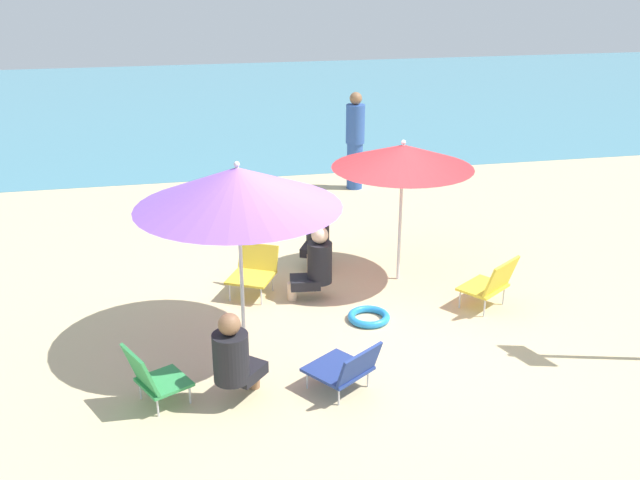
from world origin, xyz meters
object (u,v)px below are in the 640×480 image
umbrella_red (403,156)px  swim_ring (369,317)px  umbrella_purple (238,187)px  person_c (316,264)px  person_b (317,234)px  beach_chair_b (254,270)px  beach_chair_d (346,368)px  person_d (234,357)px  beach_chair_a (152,377)px  beach_chair_c (492,282)px  person_a (355,141)px

umbrella_red → swim_ring: size_ratio=3.76×
umbrella_purple → person_c: size_ratio=2.24×
umbrella_red → person_b: size_ratio=2.05×
beach_chair_b → beach_chair_d: bearing=41.2°
beach_chair_b → person_b: bearing=153.6°
umbrella_purple → swim_ring: size_ratio=4.27×
beach_chair_b → person_d: 2.41m
umbrella_purple → beach_chair_a: 2.00m
beach_chair_c → beach_chair_d: beach_chair_c is taller
person_b → person_d: size_ratio=0.95×
beach_chair_a → umbrella_red: bearing=9.6°
beach_chair_a → beach_chair_c: beach_chair_c is taller
umbrella_red → person_a: umbrella_red is taller
umbrella_red → person_c: umbrella_red is taller
person_b → person_c: (-0.22, -1.02, -0.00)m
umbrella_red → beach_chair_d: size_ratio=2.33×
swim_ring → beach_chair_c: bearing=-0.8°
umbrella_purple → beach_chair_b: size_ratio=2.75×
beach_chair_a → beach_chair_b: size_ratio=0.86×
person_c → swim_ring: bearing=131.6°
umbrella_purple → person_c: (0.99, 0.97, -1.33)m
beach_chair_a → swim_ring: (2.43, 1.24, -0.27)m
person_c → person_d: (-1.18, -2.03, 0.03)m
person_a → person_c: 4.66m
beach_chair_d → person_d: 1.08m
umbrella_red → umbrella_purple: (-2.16, -1.33, 0.14)m
person_b → swim_ring: 1.78m
beach_chair_d → person_a: size_ratio=0.46×
umbrella_purple → person_a: bearing=64.0°
person_c → person_d: person_d is taller
beach_chair_c → person_d: person_d is taller
beach_chair_d → person_c: bearing=-38.5°
beach_chair_b → swim_ring: bearing=77.2°
person_c → person_d: 2.35m
swim_ring → umbrella_purple: bearing=-169.2°
beach_chair_b → beach_chair_d: (0.59, -2.40, -0.04)m
beach_chair_a → beach_chair_c: size_ratio=0.88×
beach_chair_b → beach_chair_c: bearing=96.3°
beach_chair_c → beach_chair_d: (-2.11, -1.37, -0.08)m
beach_chair_a → beach_chair_b: beach_chair_a is taller
beach_chair_c → swim_ring: size_ratio=1.51×
umbrella_purple → person_b: size_ratio=2.33×
umbrella_purple → person_a: umbrella_purple is taller
beach_chair_a → beach_chair_d: beach_chair_a is taller
beach_chair_a → beach_chair_d: 1.82m
umbrella_purple → beach_chair_b: umbrella_purple is taller
umbrella_red → person_b: bearing=145.2°
beach_chair_a → person_d: size_ratio=0.69×
person_a → swim_ring: 5.23m
umbrella_purple → umbrella_red: bearing=31.6°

